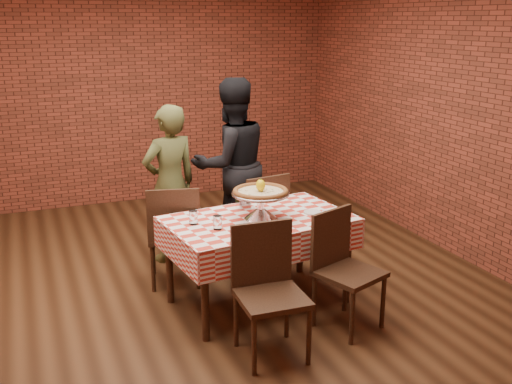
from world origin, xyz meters
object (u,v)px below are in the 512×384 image
at_px(table, 258,261).
at_px(pizza, 261,192).
at_px(chair_far_left, 174,233).
at_px(water_glass_left, 218,222).
at_px(condiment_caddy, 243,200).
at_px(water_glass_right, 193,218).
at_px(diner_olive, 170,184).
at_px(chair_far_right, 257,219).
at_px(chair_near_left, 272,295).
at_px(diner_black, 231,164).
at_px(pizza_stand, 261,205).
at_px(chair_near_right, 350,273).

height_order(table, pizza, pizza).
distance_m(table, chair_far_left, 0.88).
distance_m(water_glass_left, condiment_caddy, 0.57).
xyz_separation_m(water_glass_right, diner_olive, (0.10, 1.17, -0.03)).
xyz_separation_m(table, chair_far_right, (0.29, 0.75, 0.10)).
xyz_separation_m(chair_near_left, diner_black, (0.47, 2.14, 0.41)).
distance_m(pizza_stand, chair_near_left, 0.92).
bearing_deg(diner_black, pizza, 73.83).
bearing_deg(pizza, chair_near_left, -106.90).
height_order(chair_near_right, diner_black, diner_black).
relative_size(pizza_stand, water_glass_right, 4.39).
distance_m(pizza, diner_black, 1.37).
relative_size(table, chair_far_left, 1.57).
bearing_deg(pizza, condiment_caddy, 97.22).
relative_size(diner_olive, diner_black, 0.88).
xyz_separation_m(pizza_stand, water_glass_left, (-0.41, -0.13, -0.05)).
xyz_separation_m(water_glass_left, diner_black, (0.64, 1.47, 0.07)).
bearing_deg(diner_olive, chair_far_left, 63.98).
xyz_separation_m(water_glass_left, chair_far_right, (0.69, 0.89, -0.34)).
bearing_deg(pizza_stand, chair_near_left, -106.90).
xyz_separation_m(table, water_glass_left, (-0.40, -0.14, 0.44)).
xyz_separation_m(chair_near_left, chair_near_right, (0.72, 0.15, -0.01)).
height_order(pizza, chair_far_left, pizza).
relative_size(water_glass_left, water_glass_right, 1.00).
bearing_deg(pizza, pizza_stand, 0.00).
distance_m(table, diner_olive, 1.35).
height_order(chair_far_right, diner_olive, diner_olive).
height_order(pizza, chair_near_left, pizza).
bearing_deg(water_glass_left, chair_far_right, 52.36).
bearing_deg(chair_near_left, chair_near_right, 14.55).
distance_m(water_glass_right, diner_olive, 1.17).
distance_m(chair_far_left, diner_olive, 0.63).
bearing_deg(condiment_caddy, diner_black, 73.28).
distance_m(water_glass_right, diner_black, 1.50).
height_order(condiment_caddy, chair_near_right, chair_near_right).
bearing_deg(pizza, chair_near_right, -53.67).
relative_size(pizza_stand, pizza, 1.08).
xyz_separation_m(condiment_caddy, chair_far_right, (0.31, 0.47, -0.36)).
relative_size(water_glass_left, chair_far_left, 0.12).
bearing_deg(pizza, table, 141.02).
bearing_deg(chair_near_right, chair_far_left, 107.51).
bearing_deg(diner_black, water_glass_right, 52.15).
relative_size(table, pizza, 3.28).
relative_size(pizza_stand, chair_near_left, 0.51).
xyz_separation_m(water_glass_left, water_glass_right, (-0.14, 0.18, 0.00)).
bearing_deg(water_glass_right, diner_olive, 85.05).
height_order(table, chair_near_right, chair_near_right).
bearing_deg(chair_near_left, water_glass_left, 106.39).
xyz_separation_m(pizza, diner_olive, (-0.45, 1.22, -0.20)).
distance_m(water_glass_right, condiment_caddy, 0.57).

